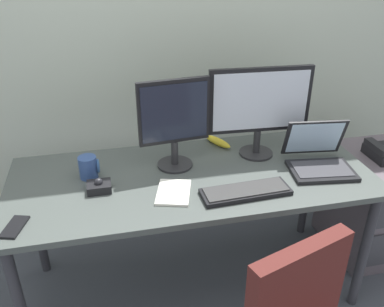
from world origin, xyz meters
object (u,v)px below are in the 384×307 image
Objects in this scene: monitor_side at (174,119)px; cell_phone at (15,227)px; monitor_main at (260,105)px; banana at (218,141)px; desk_phone at (384,152)px; paper_notepad at (174,192)px; keyboard at (246,191)px; file_cabinet at (370,203)px; coffee_mug at (89,167)px; trackball_mouse at (99,186)px; laptop at (319,158)px.

cell_phone is at bearing -153.72° from monitor_side.
monitor_main reaches higher than banana.
monitor_side reaches higher than desk_phone.
desk_phone is 0.44× the size of monitor_side.
monitor_side is 2.20× the size of paper_notepad.
keyboard is at bearing -91.41° from banana.
coffee_mug is (-1.63, -0.00, 0.46)m from file_cabinet.
monitor_side is at bearing 21.69° from trackball_mouse.
monitor_main is 4.85× the size of trackball_mouse.
monitor_main is at bearing 175.41° from desk_phone.
paper_notepad is at bearing -127.47° from banana.
trackball_mouse is at bearing 48.22° from cell_phone.
monitor_side is 1.33× the size of laptop.
monitor_side is 0.48m from trackball_mouse.
monitor_main is 0.89m from trackball_mouse.
monitor_side is at bearing 179.29° from file_cabinet.
trackball_mouse is (-1.09, 0.02, -0.03)m from laptop.
monitor_side is 0.85m from cell_phone.
keyboard is 0.33m from paper_notepad.
desk_phone is at bearing -1.50° from monitor_side.
desk_phone is at bearing 17.65° from keyboard.
desk_phone is (-0.01, -0.02, 0.36)m from file_cabinet.
cell_phone is (-0.73, -0.36, -0.25)m from monitor_side.
monitor_side is at bearing -146.81° from banana.
file_cabinet is at bearing 17.63° from laptop.
laptop is 3.14× the size of trackball_mouse.
banana is at bearing 26.82° from trackball_mouse.
coffee_mug is at bearing 179.58° from desk_phone.
coffee_mug is 0.44m from paper_notepad.
laptop is at bearing -38.41° from monitor_main.
banana is (0.01, 0.51, 0.01)m from keyboard.
trackball_mouse reaches higher than cell_phone.
laptop is at bearing -13.88° from monitor_side.
desk_phone and paper_notepad have the same top height.
monitor_main is at bearing 141.59° from laptop.
banana is (-0.93, 0.20, 0.43)m from file_cabinet.
paper_notepad is at bearing 166.53° from keyboard.
file_cabinet is 1.57× the size of keyboard.
monitor_main is 0.64m from paper_notepad.
paper_notepad is at bearing -102.10° from monitor_side.
coffee_mug reaches higher than keyboard.
file_cabinet is 1.04m from banana.
trackball_mouse reaches higher than paper_notepad.
keyboard is 2.93× the size of cell_phone.
cell_phone is (-1.92, -0.33, 0.05)m from desk_phone.
monitor_main reaches higher than paper_notepad.
file_cabinet is 5.95× the size of trackball_mouse.
keyboard is 3.76× the size of coffee_mug.
cell_phone is (-0.30, -0.34, -0.05)m from coffee_mug.
file_cabinet is 1.90× the size of laptop.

